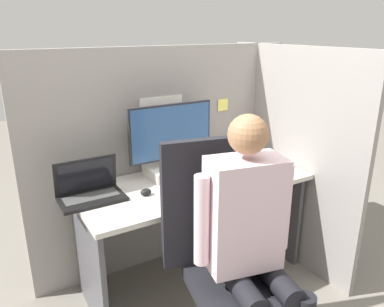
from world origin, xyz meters
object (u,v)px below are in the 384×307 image
person (252,235)px  office_chair (223,255)px  coffee_mug (215,157)px  monitor (171,134)px  laptop (90,192)px  stapler (257,156)px  paper_box (172,170)px  carrot_toy (220,184)px

person → office_chair: bearing=102.3°
coffee_mug → monitor: bearing=-175.9°
laptop → coffee_mug: (0.93, 0.12, 0.00)m
stapler → coffee_mug: (-0.32, 0.08, 0.03)m
monitor → office_chair: monitor is taller
paper_box → office_chair: 0.78m
paper_box → monitor: 0.25m
stapler → monitor: bearing=175.3°
laptop → coffee_mug: laptop is taller
office_chair → stapler: bearing=41.1°
laptop → stapler: 1.26m
carrot_toy → paper_box: bearing=115.3°
paper_box → monitor: monitor is taller
monitor → coffee_mug: monitor is taller
stapler → office_chair: size_ratio=0.11×
carrot_toy → person: (-0.23, -0.58, 0.01)m
person → stapler: bearing=48.5°
monitor → office_chair: 0.87m
carrot_toy → coffee_mug: size_ratio=1.22×
monitor → carrot_toy: size_ratio=4.74×
paper_box → person: bearing=-94.6°
laptop → office_chair: office_chair is taller
monitor → stapler: 0.73m
person → coffee_mug: (0.43, 0.94, 0.02)m
monitor → carrot_toy: monitor is taller
office_chair → person: size_ratio=0.87×
monitor → person: size_ratio=0.44×
person → carrot_toy: bearing=68.2°
carrot_toy → office_chair: office_chair is taller
carrot_toy → person: person is taller
laptop → person: person is taller
stapler → office_chair: bearing=-138.9°
person → paper_box: bearing=85.4°
paper_box → office_chair: (-0.11, -0.74, -0.19)m
laptop → carrot_toy: laptop is taller
paper_box → stapler: bearing=-4.4°
office_chair → monitor: bearing=81.7°
laptop → stapler: laptop is taller
laptop → office_chair: (0.46, -0.65, -0.20)m
laptop → office_chair: size_ratio=0.31×
carrot_toy → office_chair: (-0.27, -0.41, -0.17)m
carrot_toy → coffee_mug: (0.20, 0.36, 0.03)m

